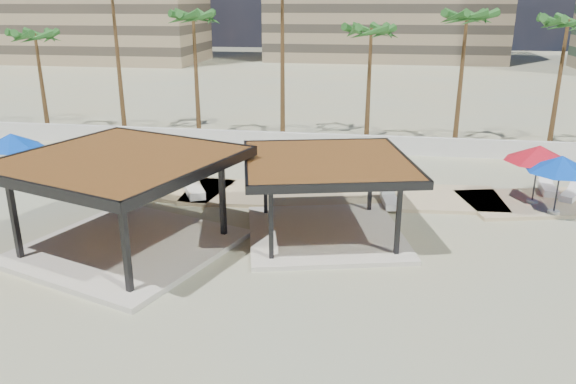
% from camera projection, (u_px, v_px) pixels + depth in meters
% --- Properties ---
extents(ground, '(200.00, 200.00, 0.00)m').
position_uv_depth(ground, '(278.00, 252.00, 22.47)').
color(ground, tan).
rests_on(ground, ground).
extents(promenade, '(44.45, 7.97, 0.24)m').
position_uv_depth(promenade, '(341.00, 192.00, 29.31)').
color(promenade, '#C6B284').
rests_on(promenade, ground).
extents(boundary_wall, '(56.00, 0.30, 1.20)m').
position_uv_depth(boundary_wall, '(320.00, 142.00, 37.22)').
color(boundary_wall, silver).
rests_on(boundary_wall, ground).
extents(pavilion_central, '(8.14, 8.14, 3.42)m').
position_uv_depth(pavilion_central, '(326.00, 190.00, 23.37)').
color(pavilion_central, beige).
rests_on(pavilion_central, ground).
extents(pavilion_west, '(9.82, 9.82, 3.92)m').
position_uv_depth(pavilion_west, '(122.00, 195.00, 21.89)').
color(pavilion_west, beige).
rests_on(pavilion_west, ground).
extents(umbrella_b, '(2.99, 2.99, 2.50)m').
position_uv_depth(umbrella_b, '(192.00, 147.00, 29.05)').
color(umbrella_b, beige).
rests_on(umbrella_b, promenade).
extents(umbrella_c, '(3.28, 3.28, 2.86)m').
position_uv_depth(umbrella_c, '(539.00, 154.00, 26.64)').
color(umbrella_c, beige).
rests_on(umbrella_c, promenade).
extents(umbrella_d, '(4.12, 4.12, 2.76)m').
position_uv_depth(umbrella_d, '(562.00, 164.00, 25.26)').
color(umbrella_d, beige).
rests_on(umbrella_d, promenade).
extents(umbrella_f, '(3.99, 3.99, 2.79)m').
position_uv_depth(umbrella_f, '(12.00, 141.00, 29.32)').
color(umbrella_f, beige).
rests_on(umbrella_f, promenade).
extents(lounger_a, '(1.77, 2.48, 0.90)m').
position_uv_depth(lounger_a, '(194.00, 189.00, 28.61)').
color(lounger_a, white).
rests_on(lounger_a, promenade).
extents(lounger_b, '(0.96, 2.13, 0.78)m').
position_uv_depth(lounger_b, '(390.00, 200.00, 27.15)').
color(lounger_b, white).
rests_on(lounger_b, promenade).
extents(lounger_c, '(0.82, 2.17, 0.81)m').
position_uv_depth(lounger_c, '(547.00, 188.00, 28.94)').
color(lounger_c, white).
rests_on(lounger_c, promenade).
extents(lounger_d, '(1.57, 1.99, 0.74)m').
position_uv_depth(lounger_d, '(571.00, 194.00, 28.00)').
color(lounger_d, white).
rests_on(lounger_d, promenade).
extents(palm_a, '(3.00, 3.00, 7.94)m').
position_uv_depth(palm_a, '(36.00, 40.00, 40.48)').
color(palm_a, brown).
rests_on(palm_a, ground).
extents(palm_c, '(3.00, 3.00, 9.31)m').
position_uv_depth(palm_c, '(193.00, 22.00, 38.08)').
color(palm_c, brown).
rests_on(palm_c, ground).
extents(palm_e, '(3.00, 3.00, 8.47)m').
position_uv_depth(palm_e, '(371.00, 35.00, 36.82)').
color(palm_e, brown).
rests_on(palm_e, ground).
extents(palm_f, '(3.00, 3.00, 9.38)m').
position_uv_depth(palm_f, '(466.00, 22.00, 35.83)').
color(palm_f, brown).
rests_on(palm_f, ground).
extents(palm_g, '(3.00, 3.00, 9.08)m').
position_uv_depth(palm_g, '(567.00, 28.00, 34.65)').
color(palm_g, brown).
rests_on(palm_g, ground).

